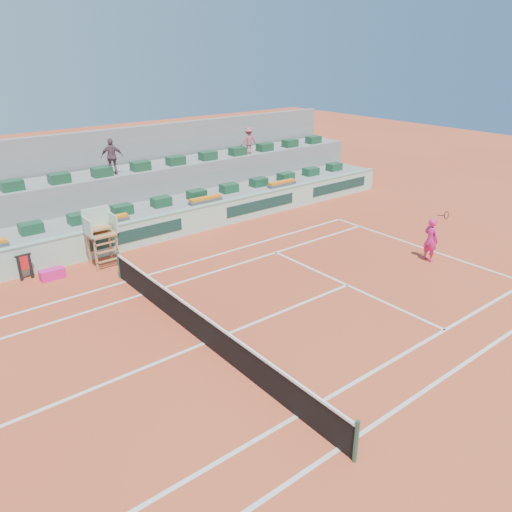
% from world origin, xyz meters
% --- Properties ---
extents(ground, '(90.00, 90.00, 0.00)m').
position_xyz_m(ground, '(0.00, 0.00, 0.00)').
color(ground, '#AD3D21').
rests_on(ground, ground).
extents(seating_tier_lower, '(36.00, 4.00, 1.20)m').
position_xyz_m(seating_tier_lower, '(0.00, 10.70, 0.60)').
color(seating_tier_lower, gray).
rests_on(seating_tier_lower, ground).
extents(seating_tier_upper, '(36.00, 2.40, 2.60)m').
position_xyz_m(seating_tier_upper, '(0.00, 12.30, 1.30)').
color(seating_tier_upper, gray).
rests_on(seating_tier_upper, ground).
extents(stadium_back_wall, '(36.00, 0.40, 4.40)m').
position_xyz_m(stadium_back_wall, '(0.00, 13.90, 2.20)').
color(stadium_back_wall, gray).
rests_on(stadium_back_wall, ground).
extents(player_bag, '(0.92, 0.41, 0.41)m').
position_xyz_m(player_bag, '(-2.08, 7.47, 0.20)').
color(player_bag, '#DD1C7D').
rests_on(player_bag, ground).
extents(spectator_mid, '(1.10, 0.78, 1.74)m').
position_xyz_m(spectator_mid, '(2.57, 11.66, 3.47)').
color(spectator_mid, '#694654').
rests_on(spectator_mid, seating_tier_upper).
extents(spectator_right, '(1.07, 0.75, 1.50)m').
position_xyz_m(spectator_right, '(10.71, 11.59, 3.35)').
color(spectator_right, '#9D4E5B').
rests_on(spectator_right, seating_tier_upper).
extents(court_lines, '(23.89, 11.09, 0.01)m').
position_xyz_m(court_lines, '(0.00, 0.00, 0.01)').
color(court_lines, silver).
rests_on(court_lines, ground).
extents(tennis_net, '(0.10, 11.97, 1.10)m').
position_xyz_m(tennis_net, '(0.00, 0.00, 0.53)').
color(tennis_net, black).
rests_on(tennis_net, ground).
extents(advertising_hoarding, '(36.00, 0.34, 1.26)m').
position_xyz_m(advertising_hoarding, '(0.02, 8.50, 0.63)').
color(advertising_hoarding, '#A8D4BB').
rests_on(advertising_hoarding, ground).
extents(umpire_chair, '(1.10, 0.90, 2.40)m').
position_xyz_m(umpire_chair, '(0.00, 7.50, 1.54)').
color(umpire_chair, '#9F693C').
rests_on(umpire_chair, ground).
extents(seat_row_lower, '(32.90, 0.60, 0.44)m').
position_xyz_m(seat_row_lower, '(0.00, 9.80, 1.42)').
color(seat_row_lower, '#17452A').
rests_on(seat_row_lower, seating_tier_lower).
extents(seat_row_upper, '(32.90, 0.60, 0.44)m').
position_xyz_m(seat_row_upper, '(0.00, 11.70, 2.82)').
color(seat_row_upper, '#17452A').
rests_on(seat_row_upper, seating_tier_upper).
extents(flower_planters, '(26.80, 0.36, 0.28)m').
position_xyz_m(flower_planters, '(-1.50, 9.00, 1.33)').
color(flower_planters, '#4E4E4E').
rests_on(flower_planters, seating_tier_lower).
extents(towel_rack, '(0.58, 0.10, 1.03)m').
position_xyz_m(towel_rack, '(-2.87, 8.05, 0.60)').
color(towel_rack, black).
rests_on(towel_rack, ground).
extents(tennis_player, '(0.52, 0.92, 2.28)m').
position_xyz_m(tennis_player, '(10.85, -0.51, 0.93)').
color(tennis_player, '#DD1C7D').
rests_on(tennis_player, ground).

